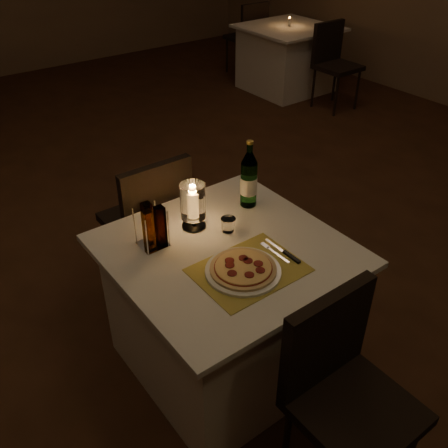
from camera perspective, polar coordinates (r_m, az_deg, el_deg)
floor at (r=3.19m, az=-2.45°, el=-6.86°), size 8.00×10.00×0.02m
main_table at (r=2.47m, az=0.28°, el=-9.56°), size 1.00×1.00×0.74m
chair_near at (r=2.01m, az=13.25°, el=-17.01°), size 0.42×0.42×0.90m
chair_far at (r=2.85m, az=-8.41°, el=1.11°), size 0.42×0.42×0.90m
placemat at (r=2.12m, az=2.83°, el=-5.27°), size 0.45×0.34×0.00m
plate at (r=2.10m, az=2.19°, el=-5.39°), size 0.32×0.32×0.01m
pizza at (r=2.08m, az=2.21°, el=-5.05°), size 0.28×0.28×0.02m
fork at (r=2.22m, az=5.59°, el=-3.11°), size 0.02×0.18×0.00m
knife at (r=2.20m, az=7.32°, el=-3.47°), size 0.02×0.22×0.01m
tumbler at (r=2.33m, az=0.48°, el=-0.10°), size 0.07×0.07×0.07m
water_bottle at (r=2.47m, az=2.85°, el=5.04°), size 0.08×0.08×0.35m
hurricane_candle at (r=2.31m, az=-3.57°, el=2.45°), size 0.12×0.12×0.23m
cruet_caddy at (r=2.22m, az=-8.18°, el=-0.46°), size 0.12×0.12×0.21m
neighbor_table_right at (r=6.34m, az=7.21°, el=18.28°), size 1.00×1.00×0.74m
neighbor_chair_ra at (r=5.82m, az=12.35°, el=18.14°), size 0.42×0.42×0.90m
neighbor_chair_rb at (r=6.82m, az=2.95°, el=21.11°), size 0.42×0.42×0.90m
neighbor_candle_right at (r=6.24m, az=7.49°, el=21.93°), size 0.03×0.03×0.11m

